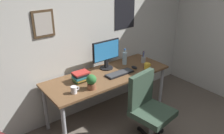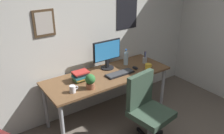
{
  "view_description": "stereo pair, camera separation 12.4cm",
  "coord_description": "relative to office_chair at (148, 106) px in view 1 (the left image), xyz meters",
  "views": [
    {
      "loc": [
        -1.62,
        -0.67,
        2.18
      ],
      "look_at": [
        0.15,
        1.63,
        0.87
      ],
      "focal_mm": 37.21,
      "sensor_mm": 36.0,
      "label": 1
    },
    {
      "loc": [
        -1.52,
        -0.75,
        2.18
      ],
      "look_at": [
        0.15,
        1.63,
        0.87
      ],
      "focal_mm": 37.21,
      "sensor_mm": 36.0,
      "label": 2
    }
  ],
  "objects": [
    {
      "name": "computer_mouse",
      "position": [
        0.34,
        0.64,
        0.21
      ],
      "size": [
        0.06,
        0.11,
        0.04
      ],
      "color": "black",
      "rests_on": "desk"
    },
    {
      "name": "coffee_mug_near",
      "position": [
        -0.73,
        0.55,
        0.24
      ],
      "size": [
        0.11,
        0.08,
        0.09
      ],
      "color": "white",
      "rests_on": "desk"
    },
    {
      "name": "potted_plant",
      "position": [
        -0.5,
        0.51,
        0.3
      ],
      "size": [
        0.13,
        0.13,
        0.19
      ],
      "color": "brown",
      "rests_on": "desk"
    },
    {
      "name": "water_bottle",
      "position": [
        0.33,
        0.85,
        0.3
      ],
      "size": [
        0.07,
        0.07,
        0.25
      ],
      "color": "silver",
      "rests_on": "desk"
    },
    {
      "name": "wall_back",
      "position": [
        -0.24,
        1.14,
        0.77
      ],
      "size": [
        4.4,
        0.1,
        2.6
      ],
      "color": "silver",
      "rests_on": "ground_plane"
    },
    {
      "name": "monitor",
      "position": [
        0.02,
        0.91,
        0.44
      ],
      "size": [
        0.46,
        0.2,
        0.43
      ],
      "color": "black",
      "rests_on": "desk"
    },
    {
      "name": "book_stack_left",
      "position": [
        -0.5,
        0.78,
        0.26
      ],
      "size": [
        0.22,
        0.18,
        0.13
      ],
      "color": "#33723F",
      "rests_on": "desk"
    },
    {
      "name": "keyboard",
      "position": [
        0.04,
        0.62,
        0.21
      ],
      "size": [
        0.43,
        0.15,
        0.03
      ],
      "color": "black",
      "rests_on": "desk"
    },
    {
      "name": "pen_cup",
      "position": [
        0.62,
        0.73,
        0.25
      ],
      "size": [
        0.07,
        0.07,
        0.2
      ],
      "color": "#9EA0A5",
      "rests_on": "desk"
    },
    {
      "name": "coffee_mug_far",
      "position": [
        0.48,
        0.51,
        0.24
      ],
      "size": [
        0.12,
        0.09,
        0.09
      ],
      "color": "yellow",
      "rests_on": "desk"
    },
    {
      "name": "office_chair",
      "position": [
        0.0,
        0.0,
        0.0
      ],
      "size": [
        0.57,
        0.57,
        0.95
      ],
      "color": "#334738",
      "rests_on": "ground_plane"
    },
    {
      "name": "desk",
      "position": [
        -0.09,
        0.72,
        0.13
      ],
      "size": [
        1.84,
        0.68,
        0.72
      ],
      "color": "brown",
      "rests_on": "ground_plane"
    }
  ]
}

